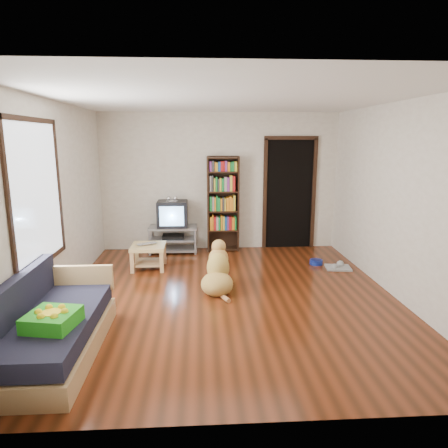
{
  "coord_description": "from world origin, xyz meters",
  "views": [
    {
      "loc": [
        -0.38,
        -5.12,
        2.11
      ],
      "look_at": [
        -0.04,
        0.53,
        0.9
      ],
      "focal_mm": 32.0,
      "sensor_mm": 36.0,
      "label": 1
    }
  ],
  "objects": [
    {
      "name": "green_cushion",
      "position": [
        -1.75,
        -1.64,
        0.49
      ],
      "size": [
        0.49,
        0.49,
        0.14
      ],
      "primitive_type": "cube",
      "rotation": [
        0.0,
        0.0,
        -0.19
      ],
      "color": "green",
      "rests_on": "sofa"
    },
    {
      "name": "dog",
      "position": [
        -0.14,
        0.24,
        0.26
      ],
      "size": [
        0.51,
        0.89,
        0.72
      ],
      "color": "tan",
      "rests_on": "ground"
    },
    {
      "name": "doorway",
      "position": [
        1.35,
        2.48,
        1.12
      ],
      "size": [
        1.03,
        0.05,
        2.19
      ],
      "color": "black",
      "rests_on": "wall_back"
    },
    {
      "name": "wall_left",
      "position": [
        -2.25,
        0.0,
        1.3
      ],
      "size": [
        0.0,
        5.0,
        5.0
      ],
      "primitive_type": "plane",
      "rotation": [
        1.57,
        0.0,
        1.57
      ],
      "color": "silver",
      "rests_on": "ground"
    },
    {
      "name": "ground",
      "position": [
        0.0,
        0.0,
        0.0
      ],
      "size": [
        5.0,
        5.0,
        0.0
      ],
      "primitive_type": "plane",
      "color": "#5E2510",
      "rests_on": "ground"
    },
    {
      "name": "wall_back",
      "position": [
        0.0,
        2.5,
        1.3
      ],
      "size": [
        4.5,
        0.0,
        4.5
      ],
      "primitive_type": "plane",
      "rotation": [
        1.57,
        0.0,
        0.0
      ],
      "color": "silver",
      "rests_on": "ground"
    },
    {
      "name": "crt_tv",
      "position": [
        -0.9,
        2.27,
        0.74
      ],
      "size": [
        0.55,
        0.52,
        0.58
      ],
      "color": "black",
      "rests_on": "tv_stand"
    },
    {
      "name": "sofa",
      "position": [
        -1.87,
        -1.38,
        0.26
      ],
      "size": [
        0.8,
        1.8,
        0.8
      ],
      "color": "tan",
      "rests_on": "ground"
    },
    {
      "name": "wall_right",
      "position": [
        2.25,
        0.0,
        1.3
      ],
      "size": [
        0.0,
        5.0,
        5.0
      ],
      "primitive_type": "plane",
      "rotation": [
        1.57,
        0.0,
        -1.57
      ],
      "color": "silver",
      "rests_on": "ground"
    },
    {
      "name": "grey_rag",
      "position": [
        1.9,
        1.08,
        0.01
      ],
      "size": [
        0.44,
        0.37,
        0.03
      ],
      "primitive_type": "cube",
      "rotation": [
        0.0,
        0.0,
        -0.12
      ],
      "color": "#969696",
      "rests_on": "ground"
    },
    {
      "name": "dog_bowl",
      "position": [
        1.6,
        1.33,
        0.04
      ],
      "size": [
        0.22,
        0.22,
        0.08
      ],
      "primitive_type": "cylinder",
      "color": "navy",
      "rests_on": "ground"
    },
    {
      "name": "ceiling",
      "position": [
        0.0,
        0.0,
        2.6
      ],
      "size": [
        5.0,
        5.0,
        0.0
      ],
      "primitive_type": "plane",
      "rotation": [
        3.14,
        0.0,
        0.0
      ],
      "color": "white",
      "rests_on": "ground"
    },
    {
      "name": "tv_stand",
      "position": [
        -0.9,
        2.25,
        0.27
      ],
      "size": [
        0.9,
        0.45,
        0.5
      ],
      "color": "#99999E",
      "rests_on": "ground"
    },
    {
      "name": "coffee_table",
      "position": [
        -1.24,
        1.29,
        0.28
      ],
      "size": [
        0.55,
        0.55,
        0.4
      ],
      "color": "#D9B86F",
      "rests_on": "ground"
    },
    {
      "name": "window",
      "position": [
        -2.23,
        -0.5,
        1.5
      ],
      "size": [
        0.03,
        1.46,
        1.7
      ],
      "color": "white",
      "rests_on": "wall_left"
    },
    {
      "name": "wall_front",
      "position": [
        0.0,
        -2.5,
        1.3
      ],
      "size": [
        4.5,
        0.0,
        4.5
      ],
      "primitive_type": "plane",
      "rotation": [
        -1.57,
        0.0,
        0.0
      ],
      "color": "silver",
      "rests_on": "ground"
    },
    {
      "name": "bookshelf",
      "position": [
        0.05,
        2.34,
        1.0
      ],
      "size": [
        0.6,
        0.3,
        1.8
      ],
      "color": "black",
      "rests_on": "ground"
    },
    {
      "name": "laptop",
      "position": [
        -1.24,
        1.26,
        0.41
      ],
      "size": [
        0.4,
        0.35,
        0.03
      ],
      "primitive_type": "imported",
      "rotation": [
        0.0,
        0.0,
        0.53
      ],
      "color": "silver",
      "rests_on": "coffee_table"
    }
  ]
}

